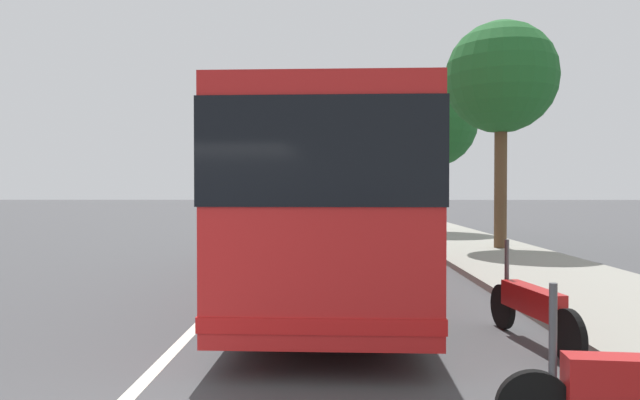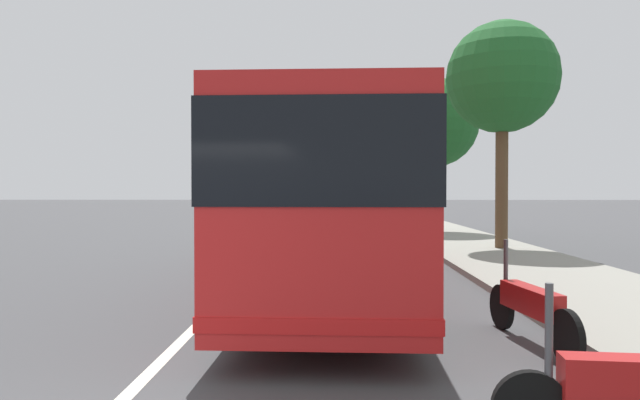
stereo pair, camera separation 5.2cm
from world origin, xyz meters
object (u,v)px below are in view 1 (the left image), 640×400
object	(u,v)px
car_oncoming	(330,207)
car_ahead_same_lane	(328,211)
roadside_tree_mid_block	(501,79)
roadside_tree_far_block	(432,123)
motorcycle_mid_row	(531,307)
coach_bus	(333,195)

from	to	relation	value
car_oncoming	car_ahead_same_lane	bearing A→B (deg)	174.54
car_oncoming	roadside_tree_mid_block	xyz separation A→B (m)	(-23.97, -5.29, 4.71)
car_oncoming	roadside_tree_mid_block	distance (m)	24.99
car_oncoming	roadside_tree_far_block	world-z (taller)	roadside_tree_far_block
car_ahead_same_lane	roadside_tree_far_block	bearing A→B (deg)	-152.83
motorcycle_mid_row	roadside_tree_mid_block	xyz separation A→B (m)	(10.58, -2.80, 4.92)
car_ahead_same_lane	roadside_tree_mid_block	world-z (taller)	roadside_tree_mid_block
car_ahead_same_lane	motorcycle_mid_row	bearing A→B (deg)	-175.12
car_oncoming	roadside_tree_far_block	size ratio (longest dim) A/B	0.65
car_oncoming	roadside_tree_far_block	xyz separation A→B (m)	(-17.00, -4.43, 4.15)
car_ahead_same_lane	car_oncoming	xyz separation A→B (m)	(8.41, -0.14, -0.02)
motorcycle_mid_row	car_oncoming	size ratio (longest dim) A/B	0.51
coach_bus	roadside_tree_far_block	world-z (taller)	roadside_tree_far_block
coach_bus	car_oncoming	distance (m)	30.31
car_oncoming	roadside_tree_mid_block	world-z (taller)	roadside_tree_mid_block
motorcycle_mid_row	car_oncoming	world-z (taller)	car_oncoming
car_ahead_same_lane	car_oncoming	size ratio (longest dim) A/B	1.04
roadside_tree_mid_block	car_oncoming	bearing A→B (deg)	12.45
motorcycle_mid_row	car_ahead_same_lane	xyz separation A→B (m)	(26.14, 2.63, 0.23)
roadside_tree_mid_block	roadside_tree_far_block	bearing A→B (deg)	7.03
car_ahead_same_lane	roadside_tree_mid_block	distance (m)	17.14
car_ahead_same_lane	roadside_tree_far_block	world-z (taller)	roadside_tree_far_block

